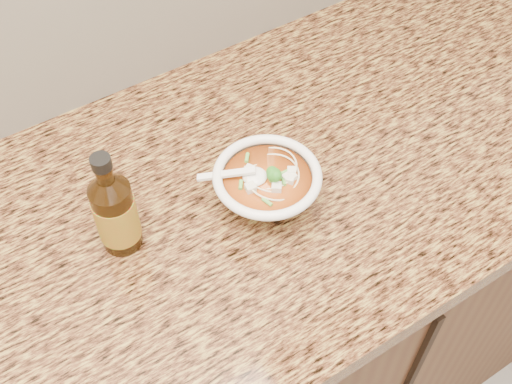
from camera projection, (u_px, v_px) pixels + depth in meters
counter_slab at (38, 292)px, 0.93m from camera, size 4.00×0.68×0.04m
soup_bowl at (267, 188)px, 0.98m from camera, size 0.17×0.16×0.09m
hot_sauce_bottle at (115, 213)px, 0.91m from camera, size 0.06×0.06×0.19m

